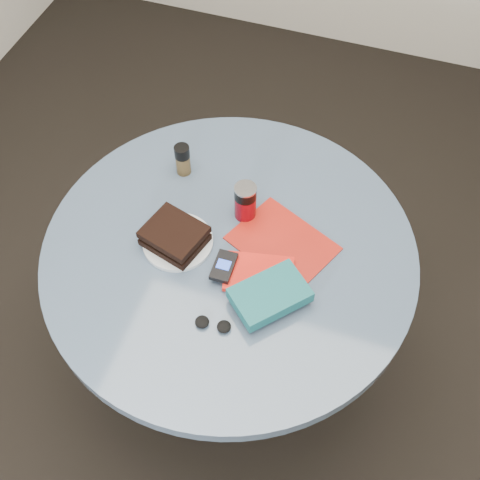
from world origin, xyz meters
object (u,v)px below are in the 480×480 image
(novel, at_px, (270,295))
(pepper_grinder, at_px, (183,159))
(plate, at_px, (178,242))
(red_book, at_px, (259,274))
(headphones, at_px, (213,324))
(table, at_px, (230,280))
(sandwich, at_px, (175,236))
(magazine, at_px, (283,243))
(mp3_player, at_px, (224,266))
(soda_can, at_px, (245,201))

(novel, bearing_deg, pepper_grinder, 89.21)
(plate, xyz_separation_m, red_book, (0.24, -0.03, 0.01))
(novel, distance_m, headphones, 0.16)
(headphones, bearing_deg, pepper_grinder, 119.73)
(table, height_order, headphones, headphones)
(plate, xyz_separation_m, sandwich, (-0.00, -0.01, 0.03))
(plate, height_order, headphones, headphones)
(magazine, bearing_deg, headphones, -83.00)
(sandwich, distance_m, pepper_grinder, 0.26)
(table, height_order, magazine, magazine)
(pepper_grinder, bearing_deg, table, -44.85)
(pepper_grinder, height_order, magazine, pepper_grinder)
(magazine, distance_m, headphones, 0.30)
(table, distance_m, red_book, 0.21)
(plate, xyz_separation_m, mp3_player, (0.15, -0.05, 0.02))
(novel, relative_size, mp3_player, 2.00)
(pepper_grinder, xyz_separation_m, mp3_player, (0.23, -0.29, -0.02))
(table, bearing_deg, soda_can, 87.97)
(table, height_order, plate, plate)
(sandwich, relative_size, red_book, 1.02)
(table, relative_size, pepper_grinder, 10.01)
(plate, distance_m, soda_can, 0.21)
(red_book, xyz_separation_m, novel, (0.05, -0.06, 0.02))
(pepper_grinder, distance_m, novel, 0.50)
(plate, xyz_separation_m, headphones, (0.17, -0.20, 0.00))
(pepper_grinder, height_order, headphones, pepper_grinder)
(table, height_order, red_book, red_book)
(sandwich, bearing_deg, novel, -17.24)
(pepper_grinder, relative_size, red_book, 0.57)
(sandwich, distance_m, headphones, 0.27)
(table, relative_size, headphones, 10.77)
(table, bearing_deg, sandwich, -166.19)
(mp3_player, bearing_deg, pepper_grinder, 128.08)
(mp3_player, distance_m, headphones, 0.16)
(table, distance_m, sandwich, 0.25)
(red_book, bearing_deg, mp3_player, 178.17)
(soda_can, xyz_separation_m, magazine, (0.13, -0.06, -0.05))
(plate, bearing_deg, headphones, -49.21)
(sandwich, xyz_separation_m, mp3_player, (0.15, -0.04, -0.01))
(sandwich, height_order, pepper_grinder, pepper_grinder)
(soda_can, height_order, magazine, soda_can)
(plate, relative_size, soda_can, 1.67)
(table, bearing_deg, novel, -39.69)
(sandwich, xyz_separation_m, headphones, (0.18, -0.20, -0.03))
(novel, bearing_deg, headphones, 176.28)
(sandwich, bearing_deg, magazine, 18.97)
(mp3_player, bearing_deg, soda_can, 92.20)
(soda_can, distance_m, red_book, 0.21)
(sandwich, distance_m, mp3_player, 0.16)
(table, xyz_separation_m, mp3_player, (0.01, -0.08, 0.19))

